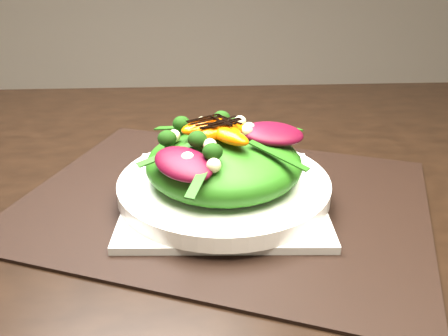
{
  "coord_description": "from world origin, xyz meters",
  "views": [
    {
      "loc": [
        -0.27,
        -0.66,
        1.06
      ],
      "look_at": [
        -0.24,
        -0.11,
        0.8
      ],
      "focal_mm": 38.0,
      "sensor_mm": 36.0,
      "label": 1
    }
  ],
  "objects": [
    {
      "name": "balsamic_drizzle",
      "position": [
        -0.25,
        -0.07,
        0.86
      ],
      "size": [
        0.05,
        0.01,
        0.0
      ],
      "primitive_type": "cube",
      "rotation": [
        0.0,
        0.0,
        -0.19
      ],
      "color": "black",
      "rests_on": "orange_segment"
    },
    {
      "name": "lettuce_mound",
      "position": [
        -0.24,
        -0.11,
        0.81
      ],
      "size": [
        0.22,
        0.22,
        0.07
      ],
      "primitive_type": "ellipsoid",
      "rotation": [
        0.0,
        0.0,
        0.12
      ],
      "color": "#2A6713",
      "rests_on": "salad_bowl"
    },
    {
      "name": "salad_bowl",
      "position": [
        -0.24,
        -0.11,
        0.77
      ],
      "size": [
        0.32,
        0.32,
        0.02
      ],
      "primitive_type": "cylinder",
      "rotation": [
        0.0,
        0.0,
        -0.19
      ],
      "color": "white",
      "rests_on": "plate_base"
    },
    {
      "name": "orange_segment",
      "position": [
        -0.25,
        -0.07,
        0.85
      ],
      "size": [
        0.07,
        0.04,
        0.02
      ],
      "primitive_type": "ellipsoid",
      "rotation": [
        0.0,
        0.0,
        -0.19
      ],
      "color": "#FF5704",
      "rests_on": "lettuce_mound"
    },
    {
      "name": "dining_table",
      "position": [
        0.0,
        0.0,
        0.73
      ],
      "size": [
        1.6,
        0.9,
        0.75
      ],
      "primitive_type": "cube",
      "color": "black",
      "rests_on": "floor"
    },
    {
      "name": "plate_base",
      "position": [
        -0.24,
        -0.11,
        0.76
      ],
      "size": [
        0.27,
        0.27,
        0.01
      ],
      "primitive_type": "cube",
      "rotation": [
        0.0,
        0.0,
        -0.05
      ],
      "color": "silver",
      "rests_on": "placemat"
    },
    {
      "name": "radicchio_leaf",
      "position": [
        -0.17,
        -0.1,
        0.84
      ],
      "size": [
        0.09,
        0.06,
        0.02
      ],
      "primitive_type": "ellipsoid",
      "rotation": [
        0.0,
        0.0,
        0.09
      ],
      "color": "#440717",
      "rests_on": "lettuce_mound"
    },
    {
      "name": "placemat",
      "position": [
        -0.24,
        -0.11,
        0.75
      ],
      "size": [
        0.62,
        0.55,
        0.0
      ],
      "primitive_type": "cube",
      "rotation": [
        0.0,
        0.0,
        -0.36
      ],
      "color": "black",
      "rests_on": "dining_table"
    },
    {
      "name": "macadamia_nut",
      "position": [
        -0.19,
        -0.15,
        0.84
      ],
      "size": [
        0.02,
        0.02,
        0.02
      ],
      "primitive_type": "sphere",
      "rotation": [
        0.0,
        0.0,
        0.13
      ],
      "color": "beige",
      "rests_on": "lettuce_mound"
    },
    {
      "name": "broccoli_floret",
      "position": [
        -0.29,
        -0.09,
        0.85
      ],
      "size": [
        0.04,
        0.04,
        0.03
      ],
      "primitive_type": "sphere",
      "rotation": [
        0.0,
        0.0,
        -0.32
      ],
      "color": "#19370A",
      "rests_on": "lettuce_mound"
    }
  ]
}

